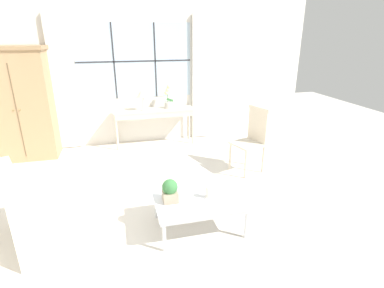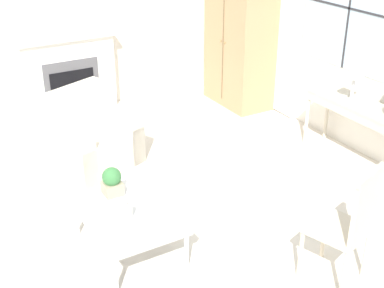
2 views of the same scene
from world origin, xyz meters
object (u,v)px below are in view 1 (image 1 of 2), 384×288
object	(u,v)px
armoire	(21,104)
pillar_candle	(209,193)
side_chair_wooden	(253,136)
table_lamp	(143,93)
armchair_upholstered	(47,213)
potted_orchid	(168,100)
potted_plant_small	(170,190)
coffee_table	(199,200)
console_table	(154,113)

from	to	relation	value
armoire	pillar_candle	bearing A→B (deg)	-48.58
armoire	side_chair_wooden	distance (m)	4.05
table_lamp	armchair_upholstered	distance (m)	3.06
potted_orchid	pillar_candle	world-z (taller)	potted_orchid
armoire	side_chair_wooden	xyz separation A→B (m)	(3.72, -1.54, -0.39)
table_lamp	pillar_candle	xyz separation A→B (m)	(0.43, -2.93, -0.61)
potted_plant_small	pillar_candle	size ratio (longest dim) A/B	1.69
armchair_upholstered	side_chair_wooden	distance (m)	3.14
armoire	coffee_table	bearing A→B (deg)	-49.37
table_lamp	potted_plant_small	xyz separation A→B (m)	(-0.01, -2.89, -0.54)
table_lamp	side_chair_wooden	xyz separation A→B (m)	(1.59, -1.58, -0.48)
potted_orchid	armchair_upholstered	bearing A→B (deg)	-124.24
armoire	potted_orchid	bearing A→B (deg)	2.49
potted_orchid	potted_plant_small	distance (m)	3.04
table_lamp	potted_plant_small	bearing A→B (deg)	-90.15
armoire	armchair_upholstered	size ratio (longest dim) A/B	1.68
table_lamp	armchair_upholstered	xyz separation A→B (m)	(-1.35, -2.63, -0.78)
console_table	pillar_candle	xyz separation A→B (m)	(0.22, -2.98, -0.18)
table_lamp	side_chair_wooden	distance (m)	2.29
pillar_candle	potted_orchid	bearing A→B (deg)	88.65
table_lamp	coffee_table	bearing A→B (deg)	-83.61
pillar_candle	potted_plant_small	bearing A→B (deg)	174.48
console_table	pillar_candle	world-z (taller)	console_table
potted_plant_small	side_chair_wooden	bearing A→B (deg)	39.42
armoire	side_chair_wooden	world-z (taller)	armoire
console_table	armchair_upholstered	bearing A→B (deg)	-120.15
coffee_table	pillar_candle	world-z (taller)	pillar_candle
table_lamp	pillar_candle	size ratio (longest dim) A/B	2.82
console_table	potted_orchid	bearing A→B (deg)	6.75
potted_orchid	coffee_table	size ratio (longest dim) A/B	0.46
armchair_upholstered	coffee_table	world-z (taller)	armchair_upholstered
pillar_candle	table_lamp	bearing A→B (deg)	98.30
armoire	side_chair_wooden	bearing A→B (deg)	-22.54
armchair_upholstered	potted_plant_small	xyz separation A→B (m)	(1.34, -0.26, 0.24)
armchair_upholstered	potted_plant_small	bearing A→B (deg)	-10.75
potted_orchid	side_chair_wooden	distance (m)	2.01
console_table	table_lamp	bearing A→B (deg)	-166.49
table_lamp	potted_orchid	xyz separation A→B (m)	(0.50, 0.08, -0.17)
potted_orchid	table_lamp	bearing A→B (deg)	-170.41
coffee_table	side_chair_wooden	bearing A→B (deg)	46.11
potted_orchid	potted_plant_small	size ratio (longest dim) A/B	1.78
armchair_upholstered	coffee_table	bearing A→B (deg)	-8.77
coffee_table	pillar_candle	bearing A→B (deg)	-20.51
console_table	coffee_table	bearing A→B (deg)	-87.73
console_table	side_chair_wooden	size ratio (longest dim) A/B	1.50
armoire	potted_plant_small	world-z (taller)	armoire
table_lamp	coffee_table	xyz separation A→B (m)	(0.32, -2.89, -0.72)
armchair_upholstered	armoire	bearing A→B (deg)	106.69
potted_orchid	coffee_table	world-z (taller)	potted_orchid
table_lamp	coffee_table	size ratio (longest dim) A/B	0.43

